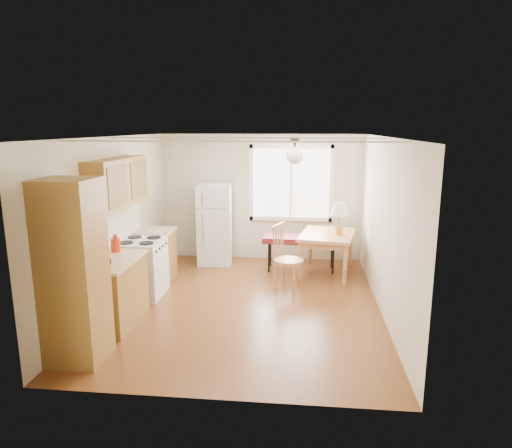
# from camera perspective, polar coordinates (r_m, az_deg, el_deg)

# --- Properties ---
(room_shell) EXTENTS (4.60, 5.60, 2.62)m
(room_shell) POSITION_cam_1_polar(r_m,az_deg,el_deg) (6.68, -1.38, 0.05)
(room_shell) COLOR #4F2710
(room_shell) RESTS_ON ground
(kitchen_run) EXTENTS (0.65, 3.40, 2.20)m
(kitchen_run) POSITION_cam_1_polar(r_m,az_deg,el_deg) (6.63, -17.01, -4.24)
(kitchen_run) COLOR brown
(kitchen_run) RESTS_ON ground
(window_unit) EXTENTS (1.64, 0.05, 1.51)m
(window_unit) POSITION_cam_1_polar(r_m,az_deg,el_deg) (9.02, 4.40, 5.11)
(window_unit) COLOR white
(window_unit) RESTS_ON room_shell
(pendant_light) EXTENTS (0.26, 0.26, 0.40)m
(pendant_light) POSITION_cam_1_polar(r_m,az_deg,el_deg) (6.89, 4.85, 8.67)
(pendant_light) COLOR black
(pendant_light) RESTS_ON room_shell
(refrigerator) EXTENTS (0.70, 0.70, 1.56)m
(refrigerator) POSITION_cam_1_polar(r_m,az_deg,el_deg) (8.90, -5.19, -0.03)
(refrigerator) COLOR white
(refrigerator) RESTS_ON ground
(bench) EXTENTS (1.43, 0.62, 0.64)m
(bench) POSITION_cam_1_polar(r_m,az_deg,el_deg) (8.50, 5.67, -2.03)
(bench) COLOR maroon
(bench) RESTS_ON ground
(dining_table) EXTENTS (1.12, 1.36, 0.76)m
(dining_table) POSITION_cam_1_polar(r_m,az_deg,el_deg) (8.33, 8.88, -1.84)
(dining_table) COLOR #B26E44
(dining_table) RESTS_ON ground
(chair) EXTENTS (0.53, 0.52, 1.08)m
(chair) POSITION_cam_1_polar(r_m,az_deg,el_deg) (7.51, 3.44, -3.53)
(chair) COLOR #B26E44
(chair) RESTS_ON ground
(table_lamp) EXTENTS (0.33, 0.33, 0.57)m
(table_lamp) POSITION_cam_1_polar(r_m,az_deg,el_deg) (8.18, 10.39, 1.53)
(table_lamp) COLOR gold
(table_lamp) RESTS_ON dining_table
(coffee_maker) EXTENTS (0.22, 0.27, 0.37)m
(coffee_maker) POSITION_cam_1_polar(r_m,az_deg,el_deg) (6.11, -19.08, -3.87)
(coffee_maker) COLOR black
(coffee_maker) RESTS_ON kitchen_run
(kettle) EXTENTS (0.14, 0.14, 0.26)m
(kettle) POSITION_cam_1_polar(r_m,az_deg,el_deg) (6.76, -17.13, -2.46)
(kettle) COLOR red
(kettle) RESTS_ON kitchen_run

